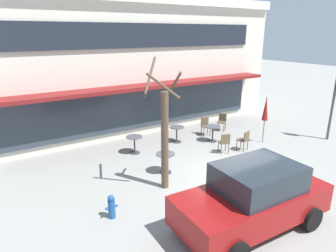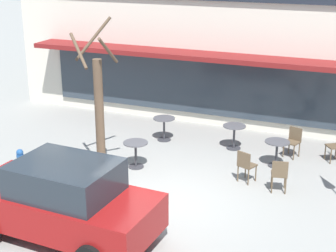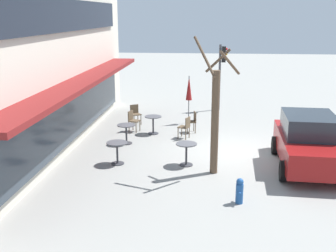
# 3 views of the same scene
# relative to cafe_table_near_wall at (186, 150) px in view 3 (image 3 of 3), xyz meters

# --- Properties ---
(ground_plane) EXTENTS (80.00, 80.00, 0.00)m
(ground_plane) POSITION_rel_cafe_table_near_wall_xyz_m (1.51, -1.66, -0.52)
(ground_plane) COLOR gray
(cafe_table_near_wall) EXTENTS (0.70, 0.70, 0.76)m
(cafe_table_near_wall) POSITION_rel_cafe_table_near_wall_xyz_m (0.00, 0.00, 0.00)
(cafe_table_near_wall) COLOR #333338
(cafe_table_near_wall) RESTS_ON ground
(cafe_table_streetside) EXTENTS (0.70, 0.70, 0.76)m
(cafe_table_streetside) POSITION_rel_cafe_table_near_wall_xyz_m (2.19, 2.45, 0.00)
(cafe_table_streetside) COLOR #333338
(cafe_table_streetside) RESTS_ON ground
(cafe_table_by_tree) EXTENTS (0.70, 0.70, 0.76)m
(cafe_table_by_tree) POSITION_rel_cafe_table_near_wall_xyz_m (-0.10, 2.31, 0.00)
(cafe_table_by_tree) COLOR #333338
(cafe_table_by_tree) RESTS_ON ground
(cafe_table_mid_patio) EXTENTS (0.70, 0.70, 0.76)m
(cafe_table_mid_patio) POSITION_rel_cafe_table_near_wall_xyz_m (3.68, 1.60, 0.00)
(cafe_table_mid_patio) COLOR #333338
(cafe_table_mid_patio) RESTS_ON ground
(patio_umbrella_green_folded) EXTENTS (0.28, 0.28, 2.20)m
(patio_umbrella_green_folded) POSITION_rel_cafe_table_near_wall_xyz_m (5.59, 0.21, 1.11)
(patio_umbrella_green_folded) COLOR #4C4C51
(patio_umbrella_green_folded) RESTS_ON ground
(cafe_chair_0) EXTENTS (0.51, 0.51, 0.89)m
(cafe_chair_0) POSITION_rel_cafe_table_near_wall_xyz_m (3.99, 2.52, 0.01)
(cafe_chair_0) COLOR brown
(cafe_chair_0) RESTS_ON ground
(cafe_chair_1) EXTENTS (0.55, 0.55, 0.89)m
(cafe_chair_1) POSITION_rel_cafe_table_near_wall_xyz_m (5.22, 2.63, 0.01)
(cafe_chair_1) COLOR brown
(cafe_chair_1) RESTS_ON ground
(cafe_chair_2) EXTENTS (0.52, 0.52, 0.89)m
(cafe_chair_2) POSITION_rel_cafe_table_near_wall_xyz_m (3.13, 0.21, 0.01)
(cafe_chair_2) COLOR brown
(cafe_chair_2) RESTS_ON ground
(cafe_chair_3) EXTENTS (0.48, 0.48, 0.89)m
(cafe_chair_3) POSITION_rel_cafe_table_near_wall_xyz_m (4.06, -0.03, 0.01)
(cafe_chair_3) COLOR brown
(cafe_chair_3) RESTS_ON ground
(parked_sedan) EXTENTS (4.28, 2.17, 1.76)m
(parked_sedan) POSITION_rel_cafe_table_near_wall_xyz_m (0.21, -3.95, 0.36)
(parked_sedan) COLOR maroon
(parked_sedan) RESTS_ON ground
(street_tree) EXTENTS (1.16, 1.44, 4.26)m
(street_tree) POSITION_rel_cafe_table_near_wall_xyz_m (-0.60, -0.90, 1.33)
(street_tree) COLOR brown
(street_tree) RESTS_ON ground
(traffic_light_pole) EXTENTS (0.26, 0.43, 3.40)m
(traffic_light_pole) POSITION_rel_cafe_table_near_wall_xyz_m (8.58, -1.32, 1.78)
(traffic_light_pole) COLOR #47474C
(traffic_light_pole) RESTS_ON ground
(fire_hydrant) EXTENTS (0.36, 0.20, 0.71)m
(fire_hydrant) POSITION_rel_cafe_table_near_wall_xyz_m (-2.78, -1.57, -0.16)
(fire_hydrant) COLOR #1E4C8C
(fire_hydrant) RESTS_ON ground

